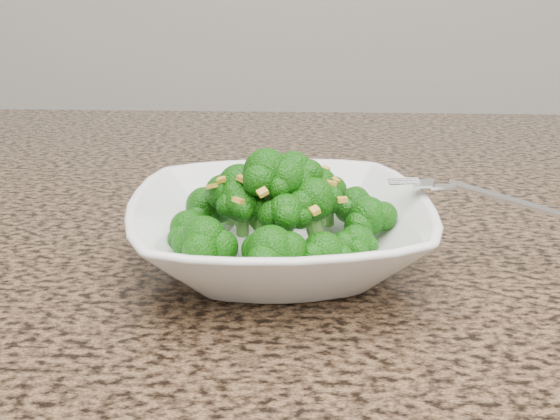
# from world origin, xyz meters

# --- Properties ---
(granite_counter) EXTENTS (1.64, 1.04, 0.03)m
(granite_counter) POSITION_xyz_m (0.00, 0.30, 0.89)
(granite_counter) COLOR brown
(granite_counter) RESTS_ON cabinet
(bowl) EXTENTS (0.27, 0.27, 0.06)m
(bowl) POSITION_xyz_m (-0.05, 0.20, 0.93)
(bowl) COLOR white
(bowl) RESTS_ON granite_counter
(broccoli_pile) EXTENTS (0.22, 0.22, 0.06)m
(broccoli_pile) POSITION_xyz_m (-0.05, 0.20, 0.99)
(broccoli_pile) COLOR #16640B
(broccoli_pile) RESTS_ON bowl
(garlic_topping) EXTENTS (0.13, 0.13, 0.01)m
(garlic_topping) POSITION_xyz_m (-0.05, 0.20, 1.03)
(garlic_topping) COLOR gold
(garlic_topping) RESTS_ON broccoli_pile
(fork) EXTENTS (0.16, 0.06, 0.01)m
(fork) POSITION_xyz_m (0.09, 0.21, 0.97)
(fork) COLOR silver
(fork) RESTS_ON bowl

